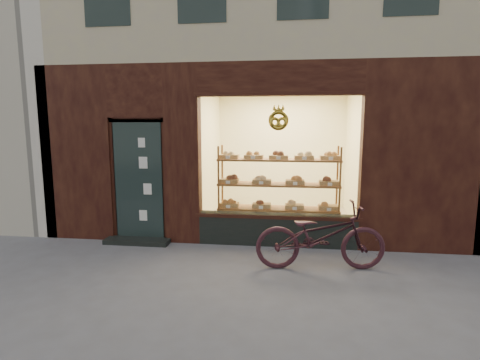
# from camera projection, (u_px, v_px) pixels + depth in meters

# --- Properties ---
(ground) EXTENTS (90.00, 90.00, 0.00)m
(ground) POSITION_uv_depth(u_px,v_px,m) (234.00, 299.00, 4.51)
(ground) COLOR #535458
(display_shelf) EXTENTS (2.20, 0.45, 1.70)m
(display_shelf) POSITION_uv_depth(u_px,v_px,m) (278.00, 191.00, 6.82)
(display_shelf) COLOR brown
(display_shelf) RESTS_ON ground
(bicycle) EXTENTS (1.92, 0.84, 0.98)m
(bicycle) POSITION_uv_depth(u_px,v_px,m) (320.00, 236.00, 5.40)
(bicycle) COLOR #34171F
(bicycle) RESTS_ON ground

